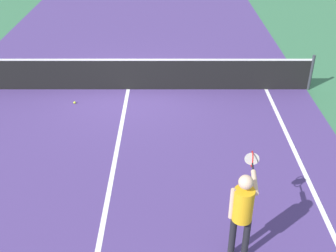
{
  "coord_description": "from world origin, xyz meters",
  "views": [
    {
      "loc": [
        1.19,
        -11.3,
        5.44
      ],
      "look_at": [
        1.17,
        -3.83,
        1.0
      ],
      "focal_mm": 44.89,
      "sensor_mm": 36.0,
      "label": 1
    }
  ],
  "objects": [
    {
      "name": "line_center_service",
      "position": [
        0.0,
        -3.2,
        0.0
      ],
      "size": [
        0.1,
        6.4,
        0.01
      ],
      "primitive_type": "cube",
      "color": "white",
      "rests_on": "ground_plane"
    },
    {
      "name": "ground_plane",
      "position": [
        0.0,
        0.0,
        0.0
      ],
      "size": [
        60.0,
        60.0,
        0.0
      ],
      "primitive_type": "plane",
      "color": "#38724C"
    },
    {
      "name": "tennis_ball_near_net",
      "position": [
        -1.42,
        -0.92,
        0.03
      ],
      "size": [
        0.07,
        0.07,
        0.07
      ],
      "primitive_type": "sphere",
      "color": "#CCE033",
      "rests_on": "ground_plane"
    },
    {
      "name": "player_near",
      "position": [
        2.35,
        -6.35,
        1.03
      ],
      "size": [
        0.6,
        1.19,
        1.66
      ],
      "color": "black",
      "rests_on": "ground_plane"
    },
    {
      "name": "court_surface_inbounds",
      "position": [
        0.0,
        0.0,
        0.0
      ],
      "size": [
        10.62,
        24.4,
        0.0
      ],
      "primitive_type": "cube",
      "color": "#4C387A",
      "rests_on": "ground_plane"
    },
    {
      "name": "line_sideline_right",
      "position": [
        4.11,
        -5.95,
        0.0
      ],
      "size": [
        0.1,
        11.89,
        0.01
      ],
      "primitive_type": "cube",
      "color": "white",
      "rests_on": "ground_plane"
    },
    {
      "name": "net",
      "position": [
        0.0,
        0.0,
        0.49
      ],
      "size": [
        10.81,
        0.09,
        1.07
      ],
      "color": "#33383D",
      "rests_on": "ground_plane"
    }
  ]
}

